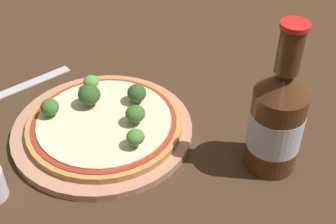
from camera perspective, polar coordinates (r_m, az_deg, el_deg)
The scene contains 11 objects.
ground_plane at distance 0.71m, azimuth -5.85°, elevation -2.27°, with size 3.00×3.00×0.00m, color #3D2819.
plate at distance 0.71m, azimuth -7.97°, elevation -2.17°, with size 0.27×0.27×0.01m.
pizza at distance 0.70m, azimuth -7.76°, elevation -1.36°, with size 0.23×0.23×0.01m.
broccoli_floret_0 at distance 0.75m, azimuth -9.35°, elevation 3.65°, with size 0.02×0.02×0.02m.
broccoli_floret_1 at distance 0.72m, azimuth -3.84°, elevation 2.31°, with size 0.03×0.03×0.03m.
broccoli_floret_2 at distance 0.68m, azimuth -4.00°, elevation -0.23°, with size 0.03×0.03×0.03m.
broccoli_floret_3 at distance 0.71m, azimuth -14.21°, elevation 0.57°, with size 0.03×0.03×0.03m.
broccoli_floret_4 at distance 0.72m, azimuth -9.58°, elevation 2.08°, with size 0.03×0.03×0.03m.
broccoli_floret_5 at distance 0.64m, azimuth -3.99°, elevation -3.07°, with size 0.03×0.03×0.03m.
beer_bottle at distance 0.62m, azimuth 13.13°, elevation -0.85°, with size 0.07×0.07×0.22m.
fork at distance 0.84m, azimuth -17.00°, elevation 3.17°, with size 0.04×0.17×0.00m.
Camera 1 is at (0.41, -0.34, 0.47)m, focal length 50.00 mm.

